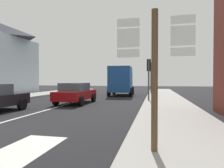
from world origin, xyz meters
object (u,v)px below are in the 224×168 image
Objects in this scene: route_sign_post at (155,69)px; traffic_light_far_right at (151,71)px; sedan_far at (76,93)px; delivery_truck at (121,80)px; traffic_light_near_right at (149,70)px.

traffic_light_far_right is (-0.46, 19.55, 0.84)m from route_sign_post.
sedan_far is 1.31× the size of route_sign_post.
delivery_truck is 1.57× the size of traffic_light_near_right.
route_sign_post is at bearing -78.26° from delivery_truck.
route_sign_post is 0.99× the size of traffic_light_near_right.
delivery_truck reaches higher than sedan_far.
traffic_light_near_right is (3.10, -6.05, 0.75)m from delivery_truck.
sedan_far is 10.64m from route_sign_post.
route_sign_post is 0.86× the size of traffic_light_far_right.
traffic_light_near_right is (5.05, 2.05, 1.64)m from sedan_far.
sedan_far is 0.83× the size of delivery_truck.
traffic_light_far_right is at bearing 64.36° from sedan_far.
traffic_light_near_right reaches higher than route_sign_post.
traffic_light_far_right is 1.14× the size of traffic_light_near_right.
traffic_light_far_right is at bearing 91.34° from route_sign_post.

